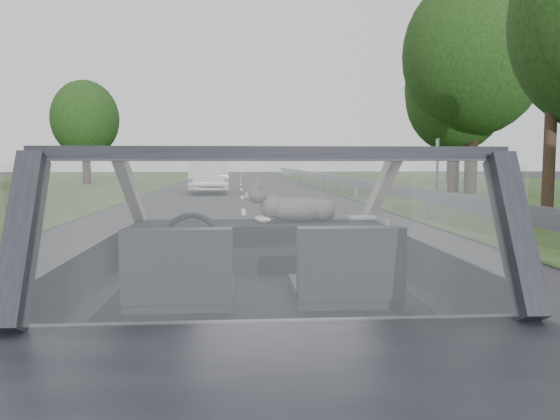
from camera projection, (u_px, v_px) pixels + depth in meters
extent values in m
plane|color=#313135|center=(262.00, 416.00, 2.99)|extent=(140.00, 140.00, 0.00)
cube|color=black|center=(262.00, 286.00, 2.92)|extent=(1.80, 4.00, 1.45)
cube|color=black|center=(258.00, 245.00, 3.53)|extent=(1.58, 0.45, 0.30)
cube|color=black|center=(180.00, 270.00, 2.59)|extent=(0.50, 0.72, 0.42)
cube|color=black|center=(346.00, 267.00, 2.65)|extent=(0.50, 0.72, 0.42)
torus|color=black|center=(191.00, 242.00, 3.20)|extent=(0.36, 0.36, 0.04)
ellipsoid|color=gray|center=(299.00, 208.00, 3.56)|extent=(0.65, 0.27, 0.28)
cube|color=gray|center=(422.00, 195.00, 13.19)|extent=(0.05, 90.00, 0.32)
imported|color=silver|center=(209.00, 176.00, 23.83)|extent=(2.08, 4.74, 1.53)
cube|color=#166A2C|center=(437.00, 169.00, 20.38)|extent=(0.30, 0.89, 2.24)
cylinder|color=brown|center=(555.00, 35.00, 12.64)|extent=(0.36, 0.36, 8.61)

